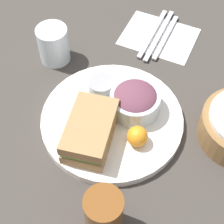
{
  "coord_description": "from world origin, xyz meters",
  "views": [
    {
      "loc": [
        0.42,
        0.19,
        0.69
      ],
      "look_at": [
        0.0,
        0.0,
        0.04
      ],
      "focal_mm": 60.0,
      "sensor_mm": 36.0,
      "label": 1
    }
  ],
  "objects_px": {
    "dressing_cup": "(101,86)",
    "spoon": "(165,37)",
    "drink_glass": "(104,215)",
    "knife": "(159,35)",
    "salad_bowl": "(135,100)",
    "fork": "(153,33)",
    "sandwich": "(90,131)",
    "water_glass": "(53,44)",
    "plate": "(112,120)"
  },
  "relations": [
    {
      "from": "drink_glass",
      "to": "knife",
      "type": "bearing_deg",
      "value": -170.88
    },
    {
      "from": "spoon",
      "to": "water_glass",
      "type": "bearing_deg",
      "value": 128.08
    },
    {
      "from": "sandwich",
      "to": "knife",
      "type": "bearing_deg",
      "value": 177.2
    },
    {
      "from": "dressing_cup",
      "to": "drink_glass",
      "type": "height_order",
      "value": "drink_glass"
    },
    {
      "from": "salad_bowl",
      "to": "sandwich",
      "type": "bearing_deg",
      "value": -26.06
    },
    {
      "from": "sandwich",
      "to": "salad_bowl",
      "type": "xyz_separation_m",
      "value": [
        -0.11,
        0.05,
        0.0
      ]
    },
    {
      "from": "water_glass",
      "to": "spoon",
      "type": "bearing_deg",
      "value": 128.13
    },
    {
      "from": "dressing_cup",
      "to": "fork",
      "type": "relative_size",
      "value": 0.3
    },
    {
      "from": "spoon",
      "to": "sandwich",
      "type": "bearing_deg",
      "value": 174.36
    },
    {
      "from": "salad_bowl",
      "to": "fork",
      "type": "bearing_deg",
      "value": -168.32
    },
    {
      "from": "plate",
      "to": "knife",
      "type": "distance_m",
      "value": 0.3
    },
    {
      "from": "drink_glass",
      "to": "fork",
      "type": "bearing_deg",
      "value": -168.94
    },
    {
      "from": "salad_bowl",
      "to": "knife",
      "type": "height_order",
      "value": "salad_bowl"
    },
    {
      "from": "water_glass",
      "to": "knife",
      "type": "bearing_deg",
      "value": 130.43
    },
    {
      "from": "water_glass",
      "to": "dressing_cup",
      "type": "bearing_deg",
      "value": 68.81
    },
    {
      "from": "fork",
      "to": "spoon",
      "type": "distance_m",
      "value": 0.04
    },
    {
      "from": "fork",
      "to": "spoon",
      "type": "bearing_deg",
      "value": -90.0
    },
    {
      "from": "plate",
      "to": "knife",
      "type": "relative_size",
      "value": 1.51
    },
    {
      "from": "drink_glass",
      "to": "spoon",
      "type": "relative_size",
      "value": 0.64
    },
    {
      "from": "knife",
      "to": "spoon",
      "type": "bearing_deg",
      "value": -90.0
    },
    {
      "from": "fork",
      "to": "knife",
      "type": "height_order",
      "value": "same"
    },
    {
      "from": "fork",
      "to": "spoon",
      "type": "relative_size",
      "value": 1.11
    },
    {
      "from": "sandwich",
      "to": "drink_glass",
      "type": "xyz_separation_m",
      "value": [
        0.15,
        0.1,
        0.01
      ]
    },
    {
      "from": "plate",
      "to": "water_glass",
      "type": "height_order",
      "value": "water_glass"
    },
    {
      "from": "salad_bowl",
      "to": "fork",
      "type": "distance_m",
      "value": 0.27
    },
    {
      "from": "sandwich",
      "to": "drink_glass",
      "type": "height_order",
      "value": "drink_glass"
    },
    {
      "from": "drink_glass",
      "to": "spoon",
      "type": "bearing_deg",
      "value": -172.84
    },
    {
      "from": "plate",
      "to": "salad_bowl",
      "type": "relative_size",
      "value": 2.86
    },
    {
      "from": "fork",
      "to": "knife",
      "type": "bearing_deg",
      "value": -90.0
    },
    {
      "from": "salad_bowl",
      "to": "drink_glass",
      "type": "height_order",
      "value": "drink_glass"
    },
    {
      "from": "salad_bowl",
      "to": "spoon",
      "type": "distance_m",
      "value": 0.26
    },
    {
      "from": "dressing_cup",
      "to": "knife",
      "type": "relative_size",
      "value": 0.29
    },
    {
      "from": "dressing_cup",
      "to": "water_glass",
      "type": "xyz_separation_m",
      "value": [
        -0.06,
        -0.16,
        0.01
      ]
    },
    {
      "from": "fork",
      "to": "water_glass",
      "type": "xyz_separation_m",
      "value": [
        0.18,
        -0.19,
        0.04
      ]
    },
    {
      "from": "dressing_cup",
      "to": "fork",
      "type": "height_order",
      "value": "dressing_cup"
    },
    {
      "from": "dressing_cup",
      "to": "spoon",
      "type": "bearing_deg",
      "value": 163.29
    },
    {
      "from": "sandwich",
      "to": "spoon",
      "type": "distance_m",
      "value": 0.37
    },
    {
      "from": "salad_bowl",
      "to": "dressing_cup",
      "type": "distance_m",
      "value": 0.09
    },
    {
      "from": "spoon",
      "to": "water_glass",
      "type": "xyz_separation_m",
      "value": [
        0.18,
        -0.23,
        0.04
      ]
    },
    {
      "from": "plate",
      "to": "drink_glass",
      "type": "distance_m",
      "value": 0.24
    },
    {
      "from": "sandwich",
      "to": "fork",
      "type": "xyz_separation_m",
      "value": [
        -0.37,
        -0.0,
        -0.04
      ]
    },
    {
      "from": "dressing_cup",
      "to": "knife",
      "type": "bearing_deg",
      "value": 167.31
    },
    {
      "from": "drink_glass",
      "to": "salad_bowl",
      "type": "bearing_deg",
      "value": -169.57
    },
    {
      "from": "sandwich",
      "to": "dressing_cup",
      "type": "distance_m",
      "value": 0.13
    },
    {
      "from": "knife",
      "to": "plate",
      "type": "bearing_deg",
      "value": 180.0
    },
    {
      "from": "salad_bowl",
      "to": "fork",
      "type": "height_order",
      "value": "salad_bowl"
    },
    {
      "from": "plate",
      "to": "fork",
      "type": "relative_size",
      "value": 1.59
    },
    {
      "from": "sandwich",
      "to": "water_glass",
      "type": "relative_size",
      "value": 1.68
    },
    {
      "from": "spoon",
      "to": "water_glass",
      "type": "distance_m",
      "value": 0.29
    },
    {
      "from": "sandwich",
      "to": "fork",
      "type": "distance_m",
      "value": 0.37
    }
  ]
}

